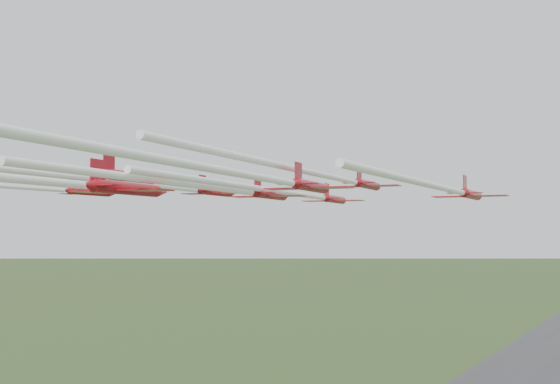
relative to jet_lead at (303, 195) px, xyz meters
The scene contains 9 objects.
runway 206.93m from the jet_lead, 90.62° to the left, with size 38.00×900.00×0.04m, color #363638.
jet_lead is the anchor object (origin of this frame).
jet_row2_left 21.42m from the jet_lead, 124.74° to the right, with size 16.38×66.66×2.89m.
jet_row2_right 12.83m from the jet_lead, 40.73° to the right, with size 13.54×58.27×2.88m.
jet_row3_mid 21.13m from the jet_lead, 79.60° to the right, with size 13.84×48.41×2.79m.
jet_row3_right 30.41m from the jet_lead, 30.31° to the right, with size 8.18×43.63×2.38m.
jet_row4_left 38.10m from the jet_lead, 99.99° to the right, with size 15.04×58.80×2.89m.
jet_row4_right 34.94m from the jet_lead, 63.65° to the right, with size 13.16×49.35×2.63m.
jet_trail_solo 49.55m from the jet_lead, 82.75° to the right, with size 13.58×55.11×2.78m.
Camera 1 is at (47.62, -74.39, 49.39)m, focal length 40.00 mm.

